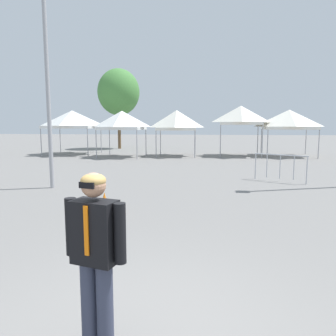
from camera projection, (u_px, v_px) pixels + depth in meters
name	position (u px, v px, depth m)	size (l,w,h in m)	color
ground_plane	(141.00, 335.00, 3.47)	(140.00, 140.00, 0.00)	slate
canopy_tent_behind_center	(72.00, 119.00, 24.38)	(3.70, 3.70, 3.26)	#9E9EA3
canopy_tent_behind_left	(122.00, 120.00, 22.34)	(2.92, 2.92, 3.15)	#9E9EA3
canopy_tent_behind_right	(177.00, 120.00, 23.00)	(2.82, 2.82, 3.22)	#9E9EA3
canopy_tent_far_left	(241.00, 115.00, 23.00)	(2.97, 2.97, 3.53)	#9E9EA3
canopy_tent_right_of_center	(289.00, 120.00, 23.00)	(3.49, 3.49, 3.25)	#9E9EA3
person_foreground	(95.00, 251.00, 3.09)	(0.63, 0.34, 1.78)	#33384C
light_pole_opposite_side	(47.00, 65.00, 11.03)	(0.36, 0.36, 7.35)	#9E9EA3
tree_behind_tents_right	(119.00, 92.00, 29.87)	(3.81, 3.81, 7.26)	brown
crowd_barrier_mid_lot	(280.00, 162.00, 12.74)	(1.85, 1.08, 1.08)	#B7BABF
traffic_cone_lot_center	(105.00, 204.00, 8.06)	(0.32, 0.32, 0.57)	orange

